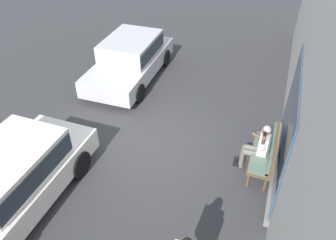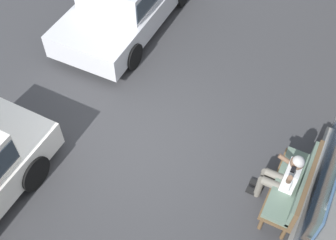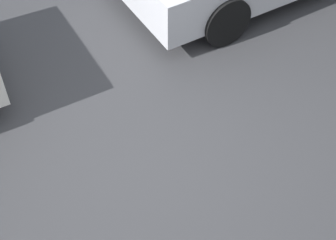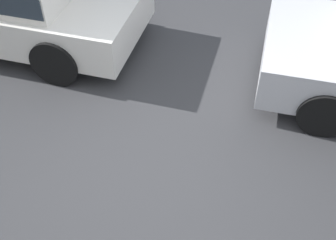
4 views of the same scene
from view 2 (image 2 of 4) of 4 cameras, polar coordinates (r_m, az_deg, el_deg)
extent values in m
plane|color=#38383A|center=(8.27, -3.31, -3.14)|extent=(60.00, 60.00, 0.00)
cube|color=#385170|center=(6.70, 20.84, -5.62)|extent=(3.40, 0.03, 2.50)
cube|color=gray|center=(7.74, 17.96, -10.68)|extent=(3.60, 0.12, 0.10)
cylinder|color=brown|center=(7.38, 15.43, -14.50)|extent=(0.07, 0.07, 0.41)
cylinder|color=brown|center=(8.10, 18.30, -6.29)|extent=(0.07, 0.07, 0.41)
cylinder|color=brown|center=(7.36, 12.52, -13.40)|extent=(0.07, 0.07, 0.41)
cylinder|color=brown|center=(8.09, 15.70, -5.30)|extent=(0.07, 0.07, 0.41)
cube|color=brown|center=(7.51, 15.96, -8.82)|extent=(1.54, 0.55, 0.06)
cube|color=slate|center=(7.44, 16.09, -8.52)|extent=(1.48, 0.49, 0.10)
cube|color=brown|center=(7.27, 18.23, -8.28)|extent=(1.54, 0.07, 0.55)
cube|color=slate|center=(7.26, 17.78, -8.11)|extent=(1.48, 0.06, 0.47)
cylinder|color=#6B665B|center=(7.38, 14.10, -8.49)|extent=(0.15, 0.42, 0.15)
cylinder|color=#6B665B|center=(7.61, 12.23, -8.89)|extent=(0.12, 0.12, 0.52)
cube|color=black|center=(7.80, 11.40, -9.48)|extent=(0.10, 0.24, 0.07)
cylinder|color=#6B665B|center=(7.48, 14.52, -7.40)|extent=(0.15, 0.42, 0.15)
cylinder|color=#6B665B|center=(7.70, 12.67, -7.83)|extent=(0.12, 0.12, 0.52)
cube|color=black|center=(7.89, 11.84, -8.45)|extent=(0.10, 0.24, 0.07)
cube|color=#6B665B|center=(7.44, 15.84, -8.52)|extent=(0.34, 0.24, 0.14)
cube|color=silver|center=(7.20, 16.32, -7.40)|extent=(0.38, 0.22, 0.56)
sphere|color=brown|center=(6.86, 17.09, -5.58)|extent=(0.22, 0.22, 0.22)
sphere|color=#B7B2AD|center=(6.83, 17.24, -5.45)|extent=(0.20, 0.20, 0.20)
cylinder|color=silver|center=(7.25, 16.90, -5.42)|extent=(0.20, 0.10, 0.28)
cylinder|color=brown|center=(7.38, 15.63, -5.19)|extent=(0.08, 0.27, 0.17)
cylinder|color=silver|center=(6.92, 16.08, -8.17)|extent=(0.25, 0.10, 0.22)
cylinder|color=brown|center=(6.72, 16.11, -7.75)|extent=(0.16, 0.08, 0.25)
cube|color=black|center=(6.79, 16.59, -6.46)|extent=(0.02, 0.07, 0.15)
cube|color=silver|center=(10.55, -5.58, 15.13)|extent=(4.20, 1.88, 0.57)
cylinder|color=black|center=(9.48, -4.80, 8.61)|extent=(0.62, 0.19, 0.61)
cylinder|color=black|center=(10.29, -13.39, 11.30)|extent=(0.62, 0.19, 0.61)
cylinder|color=black|center=(7.87, -17.75, -6.79)|extent=(0.67, 0.19, 0.67)
camera|label=1|loc=(2.29, -122.77, -59.03)|focal=35.00mm
camera|label=3|loc=(3.97, 19.00, 3.49)|focal=55.00mm
camera|label=4|loc=(5.82, 23.84, 15.73)|focal=45.00mm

